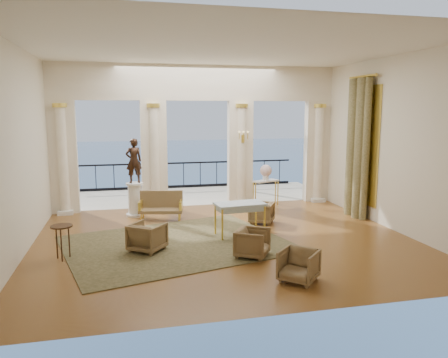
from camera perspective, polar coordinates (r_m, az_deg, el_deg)
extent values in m
plane|color=#50210A|center=(10.68, 0.17, -7.96)|extent=(9.00, 9.00, 0.00)
plane|color=beige|center=(6.44, 8.30, 1.12)|extent=(9.00, 0.00, 9.00)
plane|color=beige|center=(10.22, -25.27, 3.27)|extent=(0.00, 8.00, 8.00)
plane|color=beige|center=(12.09, 21.48, 4.28)|extent=(0.00, 8.00, 8.00)
plane|color=white|center=(10.30, 0.18, 16.72)|extent=(9.00, 9.00, 0.00)
cube|color=beige|center=(14.01, -3.50, 12.42)|extent=(9.00, 0.30, 1.10)
cube|color=beige|center=(13.98, -20.23, 2.65)|extent=(0.80, 0.30, 3.40)
cylinder|color=beige|center=(13.81, -20.30, 2.16)|extent=(0.28, 0.28, 3.20)
cylinder|color=#EDCA4E|center=(13.73, -20.68, 9.01)|extent=(0.40, 0.40, 0.12)
cube|color=silver|center=(14.07, -19.96, -4.08)|extent=(0.45, 0.45, 0.12)
cube|color=beige|center=(13.90, -9.12, 3.06)|extent=(0.80, 0.30, 3.40)
cylinder|color=beige|center=(13.73, -9.05, 2.57)|extent=(0.28, 0.28, 3.20)
cylinder|color=#EDCA4E|center=(13.65, -9.23, 9.47)|extent=(0.40, 0.40, 0.12)
cube|color=silver|center=(13.99, -8.90, -3.71)|extent=(0.45, 0.45, 0.12)
cube|color=beige|center=(14.36, 2.12, 3.36)|extent=(0.80, 0.30, 3.40)
cylinder|color=beige|center=(14.20, 2.30, 2.89)|extent=(0.28, 0.28, 3.20)
cylinder|color=#EDCA4E|center=(14.11, 2.35, 9.56)|extent=(0.40, 0.40, 0.12)
cube|color=silver|center=(14.44, 2.26, -3.19)|extent=(0.45, 0.45, 0.12)
cube|color=beige|center=(15.28, 11.96, 3.52)|extent=(0.80, 0.30, 3.40)
cylinder|color=beige|center=(15.13, 12.23, 3.07)|extent=(0.28, 0.28, 3.20)
cylinder|color=#EDCA4E|center=(15.05, 12.44, 9.33)|extent=(0.40, 0.40, 0.12)
cube|color=silver|center=(15.36, 12.04, -2.65)|extent=(0.45, 0.45, 0.12)
cube|color=#B7B09A|center=(16.23, -4.50, -2.24)|extent=(10.00, 3.60, 0.10)
cube|color=black|center=(17.63, -5.32, 2.11)|extent=(9.00, 0.06, 0.06)
cube|color=black|center=(17.77, -5.27, -0.94)|extent=(9.00, 0.06, 0.10)
cylinder|color=black|center=(17.70, -5.29, 0.50)|extent=(0.03, 0.03, 1.00)
cylinder|color=black|center=(17.63, -18.61, 0.03)|extent=(0.03, 0.03, 1.00)
cylinder|color=black|center=(18.68, 7.26, 0.92)|extent=(0.03, 0.03, 1.00)
cylinder|color=#4C3823|center=(17.13, 1.67, 5.63)|extent=(0.20, 0.20, 4.20)
plane|color=#325692|center=(70.58, -11.00, 1.49)|extent=(160.00, 160.00, 0.00)
cylinder|color=brown|center=(12.89, 18.05, 3.60)|extent=(0.26, 0.26, 4.00)
cylinder|color=brown|center=(13.25, 16.90, 3.80)|extent=(0.32, 0.32, 4.00)
cylinder|color=brown|center=(13.66, 16.11, 3.98)|extent=(0.26, 0.26, 4.00)
cylinder|color=#EDCA4E|center=(13.28, 17.66, 12.64)|extent=(0.08, 1.40, 0.08)
cube|color=#EDCA4E|center=(13.35, 17.71, 4.23)|extent=(0.04, 1.60, 3.40)
cube|color=#EDCA4E|center=(14.01, 2.47, 5.27)|extent=(0.10, 0.04, 0.25)
cylinder|color=#EDCA4E|center=(13.89, 2.00, 5.65)|extent=(0.02, 0.02, 0.22)
cylinder|color=#EDCA4E|center=(13.93, 2.56, 5.66)|extent=(0.02, 0.02, 0.22)
cylinder|color=#EDCA4E|center=(13.96, 3.12, 5.66)|extent=(0.02, 0.02, 0.22)
cube|color=#32341A|center=(10.41, -6.26, -8.42)|extent=(5.73, 4.95, 0.02)
imported|color=#463B1C|center=(9.43, 3.74, -8.17)|extent=(0.87, 0.88, 0.68)
imported|color=#463B1C|center=(8.26, 9.73, -10.89)|extent=(0.87, 0.87, 0.66)
imported|color=#463B1C|center=(12.19, 4.90, -4.27)|extent=(0.82, 0.83, 0.64)
imported|color=#463B1C|center=(9.93, -9.99, -7.30)|extent=(0.94, 0.93, 0.71)
cube|color=#463B1C|center=(12.60, -8.25, -4.12)|extent=(1.30, 0.72, 0.09)
cube|color=#463B1C|center=(12.76, -8.17, -2.60)|extent=(1.22, 0.30, 0.50)
cube|color=#EDCA4E|center=(12.63, -10.86, -3.39)|extent=(0.17, 0.51, 0.24)
cube|color=#EDCA4E|center=(12.51, -5.65, -3.39)|extent=(0.17, 0.51, 0.24)
cylinder|color=#EDCA4E|center=(12.51, -10.75, -5.03)|extent=(0.05, 0.05, 0.23)
cylinder|color=#EDCA4E|center=(12.40, -5.89, -5.05)|extent=(0.05, 0.05, 0.23)
cylinder|color=#EDCA4E|center=(12.89, -10.49, -4.60)|extent=(0.05, 0.05, 0.23)
cylinder|color=#EDCA4E|center=(12.78, -5.78, -4.61)|extent=(0.05, 0.05, 0.23)
cube|color=#9DB4C7|center=(10.85, 2.09, -3.29)|extent=(1.28, 0.78, 0.06)
cylinder|color=#EDCA4E|center=(10.51, -0.22, -6.03)|extent=(0.05, 0.05, 0.78)
cylinder|color=#EDCA4E|center=(10.90, 5.33, -5.51)|extent=(0.05, 0.05, 0.78)
cylinder|color=#EDCA4E|center=(11.02, -1.14, -5.32)|extent=(0.05, 0.05, 0.78)
cylinder|color=#EDCA4E|center=(11.40, 4.19, -4.86)|extent=(0.05, 0.05, 0.78)
cylinder|color=silver|center=(13.28, -11.48, -4.58)|extent=(0.54, 0.54, 0.07)
cylinder|color=silver|center=(13.18, -11.55, -2.63)|extent=(0.40, 0.40, 0.87)
cylinder|color=silver|center=(13.09, -11.61, -0.61)|extent=(0.51, 0.51, 0.05)
imported|color=black|center=(12.99, -11.71, 2.34)|extent=(0.53, 0.41, 1.30)
cube|color=silver|center=(14.42, 5.48, -0.26)|extent=(0.93, 0.65, 0.05)
cylinder|color=#EDCA4E|center=(14.16, 4.60, -2.12)|extent=(0.04, 0.04, 0.78)
cylinder|color=#EDCA4E|center=(14.66, 6.89, -1.76)|extent=(0.04, 0.04, 0.78)
cylinder|color=#EDCA4E|center=(14.34, 3.98, -1.97)|extent=(0.04, 0.04, 0.78)
cylinder|color=#EDCA4E|center=(14.84, 6.26, -1.62)|extent=(0.04, 0.04, 0.78)
cylinder|color=white|center=(14.40, 5.49, 0.32)|extent=(0.19, 0.19, 0.24)
sphere|color=#CB929C|center=(14.37, 5.50, 1.10)|extent=(0.39, 0.39, 0.39)
cylinder|color=black|center=(9.77, -20.47, -5.80)|extent=(0.45, 0.45, 0.03)
cylinder|color=black|center=(9.91, -19.57, -7.74)|extent=(0.03, 0.03, 0.70)
cylinder|color=black|center=(9.95, -21.00, -7.75)|extent=(0.03, 0.03, 0.70)
cylinder|color=black|center=(9.73, -20.47, -8.11)|extent=(0.03, 0.03, 0.70)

